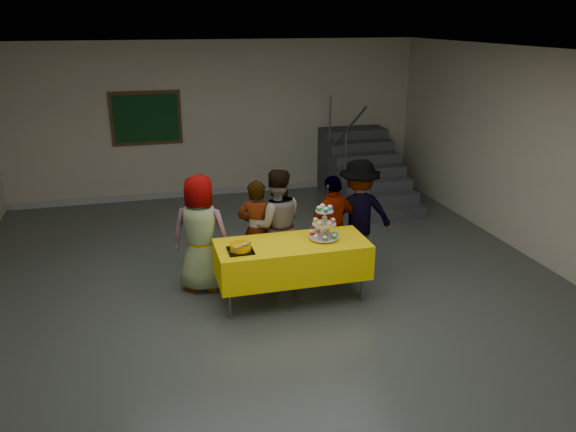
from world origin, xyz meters
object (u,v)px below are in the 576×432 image
object	(u,v)px
bake_table	(292,259)
bear_cake	(240,247)
schoolchild_d	(333,227)
noticeboard	(146,118)
cupcake_stand	(324,226)
schoolchild_a	(200,233)
staircase	(362,172)
schoolchild_c	(276,225)
schoolchild_e	(358,215)
schoolchild_b	(257,231)

from	to	relation	value
bake_table	bear_cake	bearing A→B (deg)	-171.34
schoolchild_d	noticeboard	xyz separation A→B (m)	(-2.29, 4.13, 0.89)
cupcake_stand	schoolchild_d	size ratio (longest dim) A/B	0.31
schoolchild_a	schoolchild_d	world-z (taller)	schoolchild_a
bake_table	schoolchild_d	world-z (taller)	schoolchild_d
schoolchild_d	noticeboard	bearing A→B (deg)	-80.58
cupcake_stand	bear_cake	xyz separation A→B (m)	(-1.08, -0.12, -0.11)
bake_table	noticeboard	bearing A→B (deg)	108.52
bake_table	staircase	bearing A→B (deg)	57.12
schoolchild_c	noticeboard	distance (m)	4.37
schoolchild_d	schoolchild_e	size ratio (longest dim) A/B	0.91
schoolchild_a	cupcake_stand	bearing A→B (deg)	-179.92
bear_cake	schoolchild_b	distance (m)	0.85
schoolchild_b	staircase	size ratio (longest dim) A/B	0.59
bear_cake	schoolchild_b	bearing A→B (deg)	65.04
schoolchild_a	schoolchild_c	xyz separation A→B (m)	(1.02, 0.06, -0.00)
cupcake_stand	bear_cake	size ratio (longest dim) A/B	1.24
schoolchild_b	staircase	world-z (taller)	staircase
schoolchild_c	staircase	world-z (taller)	staircase
schoolchild_c	schoolchild_d	size ratio (longest dim) A/B	1.08
staircase	noticeboard	world-z (taller)	noticeboard
cupcake_stand	noticeboard	world-z (taller)	noticeboard
bear_cake	noticeboard	bearing A→B (deg)	100.69
schoolchild_b	noticeboard	xyz separation A→B (m)	(-1.26, 4.01, 0.90)
schoolchild_a	noticeboard	size ratio (longest dim) A/B	1.19
staircase	noticeboard	xyz separation A→B (m)	(-4.04, 0.84, 1.11)
schoolchild_d	schoolchild_e	bearing A→B (deg)	-176.18
bear_cake	noticeboard	xyz separation A→B (m)	(-0.90, 4.77, 0.77)
schoolchild_a	schoolchild_b	xyz separation A→B (m)	(0.75, 0.07, -0.07)
bear_cake	schoolchild_e	world-z (taller)	schoolchild_e
schoolchild_d	schoolchild_b	bearing A→B (deg)	-26.43
schoolchild_b	schoolchild_d	distance (m)	1.04
schoolchild_a	staircase	distance (m)	4.80
schoolchild_c	schoolchild_e	xyz separation A→B (m)	(1.20, 0.07, 0.02)
bear_cake	noticeboard	distance (m)	4.92
staircase	bake_table	bearing A→B (deg)	-122.88
cupcake_stand	bear_cake	world-z (taller)	cupcake_stand
schoolchild_e	schoolchild_a	bearing A→B (deg)	6.84
schoolchild_a	schoolchild_d	distance (m)	1.78
schoolchild_c	noticeboard	size ratio (longest dim) A/B	1.18
schoolchild_c	schoolchild_e	world-z (taller)	schoolchild_e
schoolchild_d	staircase	size ratio (longest dim) A/B	0.60
cupcake_stand	schoolchild_a	world-z (taller)	schoolchild_a
schoolchild_b	schoolchild_e	size ratio (longest dim) A/B	0.90
bear_cake	schoolchild_a	world-z (taller)	schoolchild_a
schoolchild_a	bake_table	bearing A→B (deg)	172.16
bear_cake	schoolchild_d	world-z (taller)	schoolchild_d
schoolchild_d	staircase	bearing A→B (deg)	-137.61
bake_table	noticeboard	world-z (taller)	noticeboard
bake_table	schoolchild_b	xyz separation A→B (m)	(-0.31, 0.66, 0.15)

